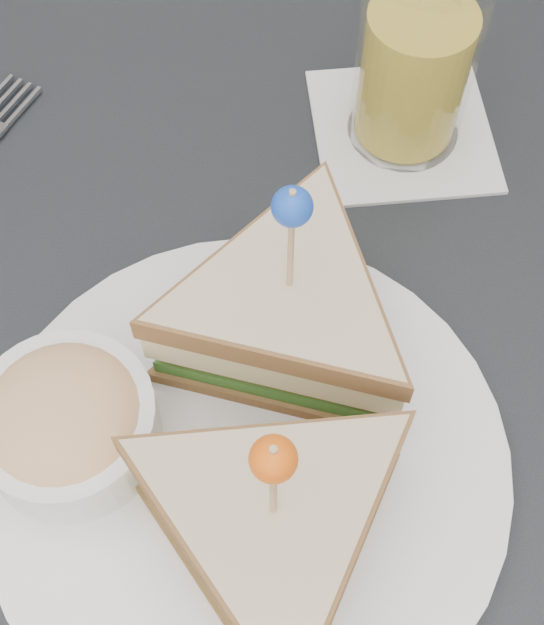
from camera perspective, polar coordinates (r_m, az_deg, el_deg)
The scene contains 4 objects.
ground_plane at distance 1.25m, azimuth -0.39°, elevation -18.60°, with size 3.50×3.50×0.00m, color #3F3833.
table at distance 0.60m, azimuth -0.77°, elevation -6.82°, with size 0.80×0.80×0.75m.
plate_meal at distance 0.47m, azimuth -1.32°, elevation -7.66°, with size 0.39×0.39×0.17m.
drink_set at distance 0.59m, azimuth 9.44°, elevation 16.10°, with size 0.13×0.13×0.16m.
Camera 1 is at (-0.03, -0.23, 1.23)m, focal length 50.00 mm.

